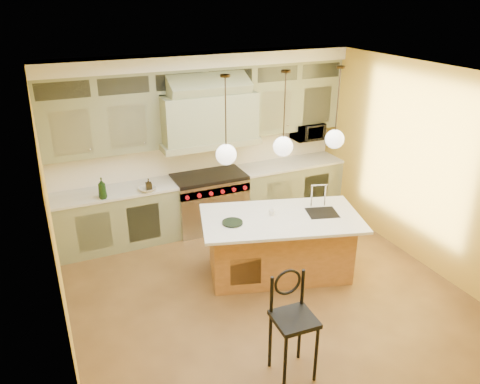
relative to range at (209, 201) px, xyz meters
name	(u,v)px	position (x,y,z in m)	size (l,w,h in m)	color
floor	(266,293)	(0.00, -2.14, -0.49)	(5.00, 5.00, 0.00)	brown
ceiling	(271,77)	(0.00, -2.14, 2.41)	(5.00, 5.00, 0.00)	white
wall_back	(201,141)	(0.00, 0.36, 0.96)	(5.00, 5.00, 0.00)	gold
wall_front	(413,313)	(0.00, -4.64, 0.96)	(5.00, 5.00, 0.00)	gold
wall_left	(54,235)	(-2.50, -2.14, 0.96)	(5.00, 5.00, 0.00)	gold
wall_right	(423,167)	(2.50, -2.14, 0.96)	(5.00, 5.00, 0.00)	gold
back_cabinetry	(206,146)	(0.00, 0.09, 0.94)	(5.00, 0.77, 2.90)	gray
range	(209,201)	(0.00, 0.00, 0.00)	(1.20, 0.74, 0.96)	silver
kitchen_island	(280,244)	(0.40, -1.76, -0.01)	(2.42, 1.72, 1.35)	brown
counter_stool	(293,319)	(-0.40, -3.51, 0.20)	(0.44, 0.44, 1.20)	black
microwave	(308,131)	(1.95, 0.11, 0.96)	(0.54, 0.37, 0.30)	black
oil_bottle_a	(102,188)	(-1.75, -0.22, 0.62)	(0.12, 0.13, 0.32)	black
oil_bottle_b	(149,185)	(-1.06, -0.22, 0.55)	(0.09, 0.09, 0.20)	black
fruit_bowl	(148,189)	(-1.08, -0.22, 0.49)	(0.26, 0.26, 0.06)	white
cup	(272,212)	(0.29, -1.70, 0.48)	(0.09, 0.09, 0.08)	white
pendant_left	(226,152)	(-0.40, -1.76, 1.46)	(0.26, 0.26, 1.11)	#2D2319
pendant_center	(283,144)	(0.40, -1.76, 1.46)	(0.26, 0.26, 1.11)	#2D2319
pendant_right	(335,137)	(1.20, -1.76, 1.46)	(0.26, 0.26, 1.11)	#2D2319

